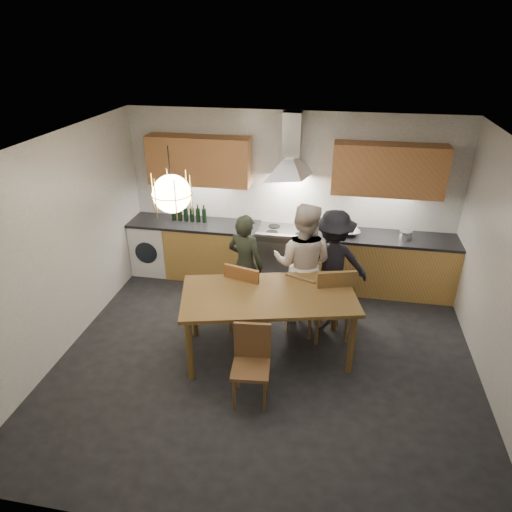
% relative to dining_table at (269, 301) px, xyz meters
% --- Properties ---
extents(ground, '(5.00, 5.00, 0.00)m').
position_rel_dining_table_xyz_m(ground, '(0.00, -0.13, -0.76)').
color(ground, black).
rests_on(ground, ground).
extents(room_shell, '(5.02, 4.52, 2.61)m').
position_rel_dining_table_xyz_m(room_shell, '(0.00, -0.13, 0.95)').
color(room_shell, white).
rests_on(room_shell, ground).
extents(counter_run, '(5.00, 0.62, 0.90)m').
position_rel_dining_table_xyz_m(counter_run, '(0.03, 1.82, -0.31)').
color(counter_run, tan).
rests_on(counter_run, ground).
extents(range_stove, '(0.90, 0.60, 0.92)m').
position_rel_dining_table_xyz_m(range_stove, '(0.00, 1.81, -0.31)').
color(range_stove, silver).
rests_on(range_stove, ground).
extents(wall_fixtures, '(4.30, 0.54, 1.10)m').
position_rel_dining_table_xyz_m(wall_fixtures, '(0.00, 1.93, 1.12)').
color(wall_fixtures, '#C7854C').
rests_on(wall_fixtures, ground).
extents(pendant_lamp, '(0.43, 0.43, 0.70)m').
position_rel_dining_table_xyz_m(pendant_lamp, '(-1.00, -0.23, 1.34)').
color(pendant_lamp, black).
rests_on(pendant_lamp, ground).
extents(dining_table, '(2.21, 1.47, 0.85)m').
position_rel_dining_table_xyz_m(dining_table, '(0.00, 0.00, 0.00)').
color(dining_table, brown).
rests_on(dining_table, ground).
extents(chair_back_left, '(0.57, 0.57, 1.03)m').
position_rel_dining_table_xyz_m(chair_back_left, '(-0.35, 0.37, -0.16)').
color(chair_back_left, brown).
rests_on(chair_back_left, ground).
extents(chair_back_mid, '(0.52, 0.52, 0.88)m').
position_rel_dining_table_xyz_m(chair_back_mid, '(0.37, 0.50, -0.25)').
color(chair_back_mid, brown).
rests_on(chair_back_mid, ground).
extents(chair_back_right, '(0.60, 0.60, 1.05)m').
position_rel_dining_table_xyz_m(chair_back_right, '(0.74, 0.42, -0.15)').
color(chair_back_right, brown).
rests_on(chair_back_right, ground).
extents(chair_front, '(0.43, 0.43, 0.88)m').
position_rel_dining_table_xyz_m(chair_front, '(-0.06, -0.75, -0.25)').
color(chair_front, brown).
rests_on(chair_front, ground).
extents(person_left, '(0.62, 0.51, 1.47)m').
position_rel_dining_table_xyz_m(person_left, '(-0.46, 0.89, -0.02)').
color(person_left, black).
rests_on(person_left, ground).
extents(person_mid, '(0.90, 0.75, 1.69)m').
position_rel_dining_table_xyz_m(person_mid, '(0.32, 0.85, 0.09)').
color(person_mid, beige).
rests_on(person_mid, ground).
extents(person_right, '(1.06, 0.71, 1.53)m').
position_rel_dining_table_xyz_m(person_right, '(0.71, 1.08, 0.01)').
color(person_right, black).
rests_on(person_right, ground).
extents(mixing_bowl, '(0.39, 0.39, 0.08)m').
position_rel_dining_table_xyz_m(mixing_bowl, '(0.92, 1.79, 0.18)').
color(mixing_bowl, silver).
rests_on(mixing_bowl, counter_run).
extents(stock_pot, '(0.22, 0.22, 0.12)m').
position_rel_dining_table_xyz_m(stock_pot, '(1.72, 1.78, 0.20)').
color(stock_pot, silver).
rests_on(stock_pot, counter_run).
extents(wine_bottles, '(0.56, 0.07, 0.28)m').
position_rel_dining_table_xyz_m(wine_bottles, '(-1.56, 1.87, 0.28)').
color(wine_bottles, black).
rests_on(wine_bottles, counter_run).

